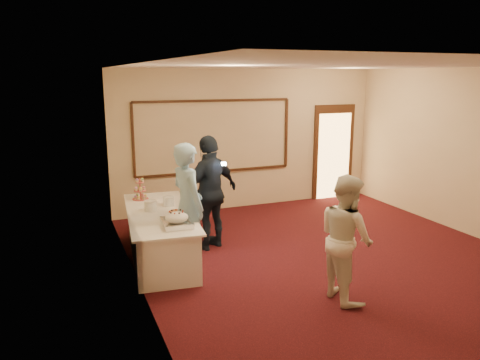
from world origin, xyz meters
The scene contains 14 objects.
floor centered at (0.00, 0.00, 0.00)m, with size 7.00×7.00×0.00m, color black.
room_walls centered at (0.00, 0.00, 2.03)m, with size 6.04×7.04×3.02m.
wall_molding centered at (-0.80, 3.47, 1.60)m, with size 3.45×0.04×1.55m.
doorway centered at (2.15, 3.45, 1.08)m, with size 1.05×0.07×2.20m.
buffet_table centered at (-2.51, 1.17, 0.39)m, with size 1.24×2.63×0.77m.
pavlova_tray centered at (-2.42, 0.40, 0.86)m, with size 0.43×0.59×0.21m.
cupcake_stand centered at (-2.64, 2.04, 0.91)m, with size 0.28×0.28×0.40m.
plate_stack_a centered at (-2.62, 1.27, 0.85)m, with size 0.20×0.20×0.17m.
plate_stack_b centered at (-2.29, 1.46, 0.85)m, with size 0.18×0.18×0.15m.
tart centered at (-2.29, 0.90, 0.80)m, with size 0.29×0.29×0.06m.
man centered at (-2.17, 0.70, 0.96)m, with size 0.70×0.46×1.91m, color #86B2D0.
woman centered at (-0.57, -1.06, 0.83)m, with size 0.80×0.63×1.65m, color white.
guest centered at (-1.60, 1.34, 0.96)m, with size 1.12×0.47×1.91m, color black.
camera_flash centered at (-1.45, 1.10, 1.48)m, with size 0.07×0.04×0.05m, color white.
Camera 1 is at (-3.95, -5.84, 2.87)m, focal length 35.00 mm.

